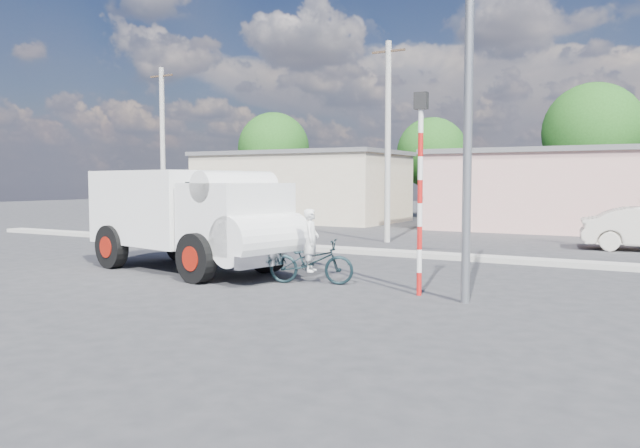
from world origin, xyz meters
The scene contains 10 objects.
ground_plane centered at (0.00, 0.00, 0.00)m, with size 120.00×120.00×0.00m, color #2C2C2E.
median centered at (0.00, 8.00, 0.08)m, with size 40.00×0.80×0.16m, color #99968E.
truck centered at (-3.51, 1.92, 1.53)m, with size 7.05×3.81×2.76m.
bicycle centered at (0.40, 1.68, 0.54)m, with size 0.72×2.06×1.08m, color black.
cyclist centered at (0.40, 1.68, 0.76)m, with size 0.55×0.36×1.51m, color white.
traffic_pole centered at (3.20, 1.50, 2.59)m, with size 0.28×0.18×4.36m.
streetlight centered at (4.14, 1.20, 4.96)m, with size 2.34×0.22×9.00m.
building_row centered at (1.10, 22.00, 2.13)m, with size 37.80×7.30×4.44m.
tree_row centered at (3.76, 28.45, 4.99)m, with size 43.62×7.43×8.42m.
utility_poles centered at (3.25, 12.00, 4.07)m, with size 35.40×0.24×8.00m.
Camera 1 is at (7.83, -11.23, 2.49)m, focal length 35.00 mm.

